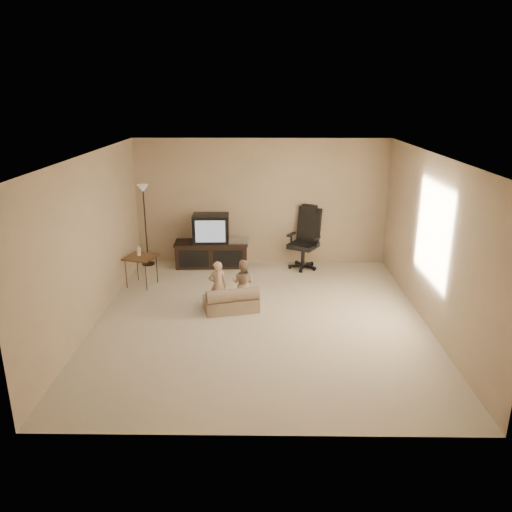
{
  "coord_description": "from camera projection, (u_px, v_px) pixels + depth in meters",
  "views": [
    {
      "loc": [
        0.02,
        -7.01,
        3.33
      ],
      "look_at": [
        -0.08,
        0.6,
        0.83
      ],
      "focal_mm": 35.0,
      "sensor_mm": 36.0,
      "label": 1
    }
  ],
  "objects": [
    {
      "name": "floor_lamp",
      "position": [
        144.0,
        207.0,
        9.77
      ],
      "size": [
        0.25,
        0.25,
        1.63
      ],
      "color": "#2F2015",
      "rests_on": "floor"
    },
    {
      "name": "child_sofa",
      "position": [
        232.0,
        301.0,
        7.93
      ],
      "size": [
        0.94,
        0.68,
        0.42
      ],
      "rotation": [
        0.0,
        0.0,
        0.27
      ],
      "color": "gray",
      "rests_on": "floor"
    },
    {
      "name": "toddler_left",
      "position": [
        218.0,
        286.0,
        7.92
      ],
      "size": [
        0.33,
        0.27,
        0.82
      ],
      "primitive_type": "imported",
      "rotation": [
        0.0,
        0.0,
        3.34
      ],
      "color": "tan",
      "rests_on": "floor"
    },
    {
      "name": "room_shell",
      "position": [
        261.0,
        224.0,
        7.22
      ],
      "size": [
        5.5,
        5.5,
        5.5
      ],
      "color": "silver",
      "rests_on": "floor"
    },
    {
      "name": "tv_stand",
      "position": [
        212.0,
        245.0,
        9.94
      ],
      "size": [
        1.5,
        0.6,
        1.05
      ],
      "rotation": [
        0.0,
        0.0,
        0.04
      ],
      "color": "black",
      "rests_on": "floor"
    },
    {
      "name": "side_table",
      "position": [
        140.0,
        257.0,
        8.89
      ],
      "size": [
        0.62,
        0.62,
        0.74
      ],
      "rotation": [
        0.0,
        0.0,
        -0.28
      ],
      "color": "brown",
      "rests_on": "floor"
    },
    {
      "name": "toddler_right",
      "position": [
        243.0,
        283.0,
        8.08
      ],
      "size": [
        0.43,
        0.33,
        0.78
      ],
      "primitive_type": "imported",
      "rotation": [
        0.0,
        0.0,
        2.79
      ],
      "color": "tan",
      "rests_on": "floor"
    },
    {
      "name": "floor",
      "position": [
        261.0,
        319.0,
        7.69
      ],
      "size": [
        5.5,
        5.5,
        0.0
      ],
      "primitive_type": "plane",
      "color": "beige",
      "rests_on": "ground"
    },
    {
      "name": "office_chair",
      "position": [
        305.0,
        246.0,
        9.84
      ],
      "size": [
        0.79,
        0.79,
        1.25
      ],
      "rotation": [
        0.0,
        0.0,
        -0.53
      ],
      "color": "black",
      "rests_on": "floor"
    }
  ]
}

